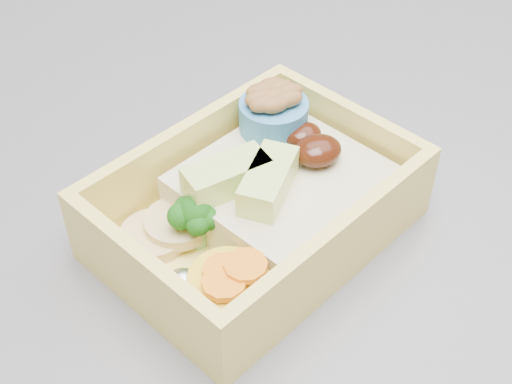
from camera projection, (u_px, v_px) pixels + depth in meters
name	position (u px, v px, depth m)	size (l,w,h in m)	color
bento_box	(260.00, 200.00, 0.39)	(0.20, 0.18, 0.06)	#EAD361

